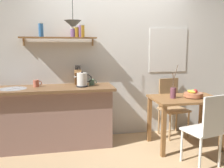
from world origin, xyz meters
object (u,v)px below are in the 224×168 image
at_px(dining_table, 185,106).
at_px(fruit_bowl, 193,94).
at_px(twig_vase, 173,92).
at_px(pendant_lamp, 73,24).
at_px(electric_kettle, 82,80).
at_px(dining_chair_near, 206,127).
at_px(dining_chair_far, 171,104).
at_px(coffee_mug_by_sink, 36,83).
at_px(knife_block, 78,77).
at_px(coffee_mug_spare, 92,82).

relative_size(dining_table, fruit_bowl, 3.64).
xyz_separation_m(twig_vase, pendant_lamp, (-1.43, 0.31, 0.98)).
xyz_separation_m(twig_vase, electric_kettle, (-1.31, 0.33, 0.18)).
height_order(fruit_bowl, pendant_lamp, pendant_lamp).
height_order(dining_chair_near, dining_chair_far, dining_chair_far).
distance_m(dining_chair_far, coffee_mug_by_sink, 2.24).
distance_m(dining_chair_far, electric_kettle, 1.61).
distance_m(dining_chair_near, electric_kettle, 1.83).
bearing_deg(electric_kettle, dining_chair_far, 6.06).
relative_size(knife_block, pendant_lamp, 0.54).
height_order(electric_kettle, coffee_mug_spare, electric_kettle).
bearing_deg(fruit_bowl, dining_chair_near, -104.64).
height_order(knife_block, pendant_lamp, pendant_lamp).
bearing_deg(electric_kettle, twig_vase, -14.34).
relative_size(dining_chair_near, fruit_bowl, 3.39).
relative_size(electric_kettle, knife_block, 0.85).
bearing_deg(twig_vase, coffee_mug_spare, 158.61).
xyz_separation_m(knife_block, coffee_mug_by_sink, (-0.62, -0.10, -0.07)).
bearing_deg(dining_chair_near, knife_block, 141.55).
bearing_deg(pendant_lamp, coffee_mug_by_sink, 165.26).
relative_size(dining_table, electric_kettle, 3.90).
relative_size(dining_table, knife_block, 3.30).
bearing_deg(dining_chair_near, coffee_mug_spare, 140.00).
bearing_deg(coffee_mug_spare, knife_block, 153.10).
height_order(dining_chair_near, electric_kettle, electric_kettle).
height_order(dining_chair_far, coffee_mug_by_sink, coffee_mug_by_sink).
bearing_deg(electric_kettle, dining_table, -12.41).
bearing_deg(twig_vase, dining_chair_far, 66.45).
relative_size(dining_chair_far, twig_vase, 1.96).
distance_m(knife_block, pendant_lamp, 0.83).
bearing_deg(twig_vase, dining_chair_near, -76.67).
relative_size(twig_vase, coffee_mug_by_sink, 3.95).
bearing_deg(coffee_mug_spare, electric_kettle, -143.25).
bearing_deg(pendant_lamp, fruit_bowl, -10.62).
distance_m(twig_vase, electric_kettle, 1.36).
xyz_separation_m(dining_chair_far, electric_kettle, (-1.52, -0.16, 0.49)).
bearing_deg(dining_chair_far, fruit_bowl, -79.16).
height_order(dining_table, dining_chair_near, dining_chair_near).
distance_m(dining_chair_near, pendant_lamp, 2.26).
bearing_deg(pendant_lamp, dining_table, -10.58).
distance_m(twig_vase, knife_block, 1.48).
height_order(electric_kettle, pendant_lamp, pendant_lamp).
bearing_deg(knife_block, electric_kettle, -77.50).
distance_m(dining_table, twig_vase, 0.30).
relative_size(fruit_bowl, pendant_lamp, 0.49).
relative_size(coffee_mug_by_sink, pendant_lamp, 0.22).
bearing_deg(twig_vase, fruit_bowl, -3.70).
distance_m(dining_table, coffee_mug_by_sink, 2.25).
bearing_deg(knife_block, twig_vase, -22.26).
bearing_deg(electric_kettle, pendant_lamp, -166.42).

